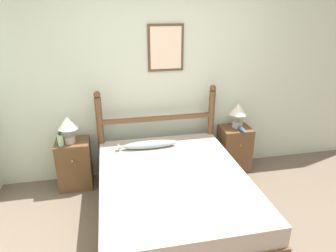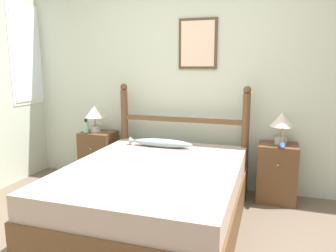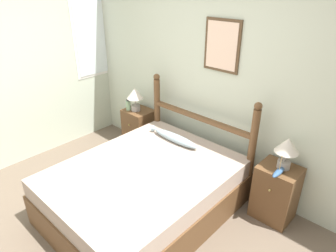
{
  "view_description": "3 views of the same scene",
  "coord_description": "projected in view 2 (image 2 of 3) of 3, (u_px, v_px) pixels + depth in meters",
  "views": [
    {
      "loc": [
        -0.67,
        -1.96,
        2.18
      ],
      "look_at": [
        -0.06,
        1.0,
        0.94
      ],
      "focal_mm": 32.0,
      "sensor_mm": 36.0,
      "label": 1
    },
    {
      "loc": [
        0.89,
        -2.03,
        1.44
      ],
      "look_at": [
        -0.06,
        0.94,
        0.86
      ],
      "focal_mm": 35.0,
      "sensor_mm": 36.0,
      "label": 2
    },
    {
      "loc": [
        1.86,
        -1.1,
        2.34
      ],
      "look_at": [
        -0.17,
        1.07,
        0.86
      ],
      "focal_mm": 32.0,
      "sensor_mm": 36.0,
      "label": 3
    }
  ],
  "objects": [
    {
      "name": "table_lamp_left",
      "position": [
        95.0,
        114.0,
        4.0
      ],
      "size": [
        0.23,
        0.23,
        0.34
      ],
      "color": "gray",
      "rests_on": "nightstand_left"
    },
    {
      "name": "bottle",
      "position": [
        86.0,
        126.0,
        4.0
      ],
      "size": [
        0.07,
        0.07,
        0.17
      ],
      "color": "#99C699",
      "rests_on": "nightstand_left"
    },
    {
      "name": "model_boat",
      "position": [
        282.0,
        145.0,
        3.31
      ],
      "size": [
        0.06,
        0.25,
        0.2
      ],
      "color": "#335684",
      "rests_on": "nightstand_right"
    },
    {
      "name": "fish_pillow",
      "position": [
        161.0,
        143.0,
        3.58
      ],
      "size": [
        0.72,
        0.13,
        0.09
      ],
      "color": "#8499A3",
      "rests_on": "bed"
    },
    {
      "name": "nightstand_right",
      "position": [
        277.0,
        173.0,
        3.48
      ],
      "size": [
        0.4,
        0.37,
        0.62
      ],
      "color": "brown",
      "rests_on": "ground_plane"
    },
    {
      "name": "headboard",
      "position": [
        182.0,
        134.0,
        3.78
      ],
      "size": [
        1.52,
        0.08,
        1.22
      ],
      "color": "brown",
      "rests_on": "ground_plane"
    },
    {
      "name": "bed",
      "position": [
        154.0,
        195.0,
        2.98
      ],
      "size": [
        1.52,
        1.94,
        0.56
      ],
      "color": "brown",
      "rests_on": "ground_plane"
    },
    {
      "name": "wall_back",
      "position": [
        193.0,
        79.0,
        3.81
      ],
      "size": [
        6.4,
        0.08,
        2.55
      ],
      "color": "beige",
      "rests_on": "ground_plane"
    },
    {
      "name": "table_lamp_right",
      "position": [
        282.0,
        122.0,
        3.4
      ],
      "size": [
        0.23,
        0.23,
        0.34
      ],
      "color": "gray",
      "rests_on": "nightstand_right"
    },
    {
      "name": "nightstand_left",
      "position": [
        99.0,
        156.0,
        4.12
      ],
      "size": [
        0.4,
        0.37,
        0.62
      ],
      "color": "brown",
      "rests_on": "ground_plane"
    }
  ]
}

